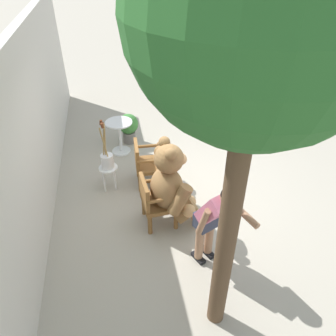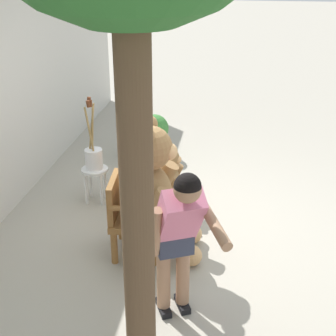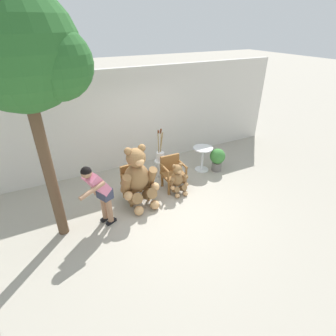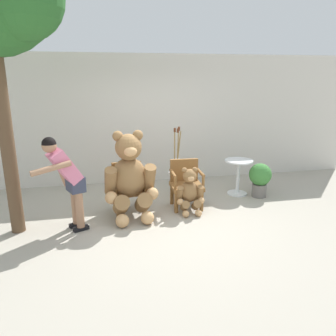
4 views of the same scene
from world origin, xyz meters
name	(u,v)px [view 1 (image 1 of 4)]	position (x,y,z in m)	size (l,w,h in m)	color
ground_plane	(187,196)	(0.00, 0.00, 0.00)	(60.00, 60.00, 0.00)	#A8A091
back_wall	(29,142)	(0.00, 2.40, 1.40)	(10.00, 0.16, 2.80)	beige
wooden_chair_left	(155,200)	(-0.53, 0.64, 0.46)	(0.60, 0.56, 0.86)	brown
wooden_chair_right	(147,163)	(0.52, 0.64, 0.46)	(0.58, 0.54, 0.86)	brown
teddy_bear_large	(172,184)	(-0.51, 0.38, 0.73)	(0.89, 0.87, 1.48)	olive
teddy_bear_small	(162,164)	(0.52, 0.36, 0.40)	(0.49, 0.47, 0.82)	olive
person_visitor	(214,217)	(-1.48, 0.02, 0.90)	(0.72, 0.69, 1.51)	black
white_stool	(109,172)	(0.51, 1.34, 0.36)	(0.34, 0.34, 0.46)	white
brush_bucket	(107,159)	(0.51, 1.34, 0.64)	(0.22, 0.22, 0.92)	white
round_side_table	(120,133)	(1.72, 1.05, 0.45)	(0.56, 0.56, 0.72)	silver
patio_tree	(262,18)	(-2.21, 0.13, 3.41)	(1.90, 1.81, 4.38)	brown
potted_plant	(128,126)	(2.09, 0.84, 0.40)	(0.44, 0.44, 0.68)	slate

